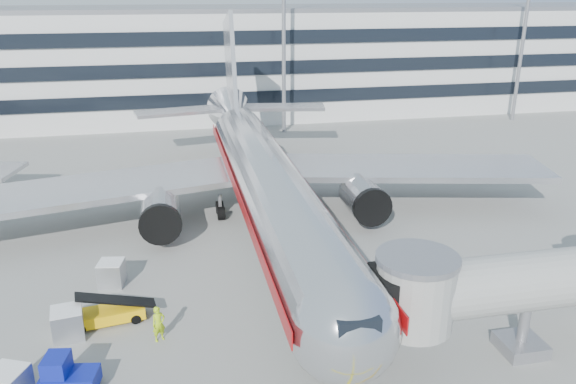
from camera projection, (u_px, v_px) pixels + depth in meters
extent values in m
plane|color=gray|center=(294.00, 296.00, 35.03)|extent=(180.00, 180.00, 0.00)
cube|color=yellow|center=(266.00, 232.00, 44.22)|extent=(0.25, 70.00, 0.01)
cylinder|color=silver|center=(270.00, 190.00, 40.95)|extent=(5.00, 36.00, 5.00)
sphere|color=silver|center=(344.00, 327.00, 24.40)|extent=(5.00, 5.00, 5.00)
cone|color=silver|center=(233.00, 116.00, 61.89)|extent=(5.00, 10.00, 5.00)
cube|color=black|center=(356.00, 324.00, 22.64)|extent=(1.80, 1.20, 0.90)
cube|color=#B7B7BC|center=(406.00, 168.00, 48.82)|extent=(24.95, 12.07, 0.50)
cube|color=#B7B7BC|center=(94.00, 188.00, 43.75)|extent=(24.95, 12.07, 0.50)
cylinder|color=#99999E|center=(364.00, 199.00, 45.04)|extent=(3.00, 4.20, 3.00)
cylinder|color=#99999E|center=(160.00, 214.00, 41.91)|extent=(3.00, 4.20, 3.00)
cylinder|color=black|center=(373.00, 208.00, 43.20)|extent=(3.10, 0.50, 3.10)
cylinder|color=black|center=(160.00, 225.00, 40.07)|extent=(3.10, 0.50, 3.10)
cube|color=#B7B7BC|center=(231.00, 75.00, 60.85)|extent=(0.45, 9.39, 13.72)
cube|color=#B7B7BC|center=(280.00, 107.00, 63.68)|extent=(10.41, 4.94, 0.35)
cube|color=#B7B7BC|center=(182.00, 111.00, 61.54)|extent=(10.41, 4.94, 0.35)
cylinder|color=gray|center=(329.00, 362.00, 27.37)|extent=(0.24, 0.24, 1.80)
cylinder|color=black|center=(329.00, 370.00, 27.52)|extent=(0.35, 0.90, 0.90)
cylinder|color=gray|center=(295.00, 200.00, 48.19)|extent=(0.30, 0.30, 2.00)
cylinder|color=gray|center=(220.00, 205.00, 46.94)|extent=(0.30, 0.30, 2.00)
cube|color=#A30B0E|center=(304.00, 184.00, 41.34)|extent=(0.06, 38.00, 0.90)
cube|color=#A30B0E|center=(236.00, 189.00, 40.36)|extent=(0.06, 38.00, 0.90)
cylinder|color=#A8A8A3|center=(531.00, 281.00, 28.29)|extent=(13.00, 3.00, 3.00)
cylinder|color=#A8A8A3|center=(415.00, 294.00, 27.06)|extent=(3.80, 3.80, 3.40)
cylinder|color=gray|center=(418.00, 259.00, 26.41)|extent=(4.00, 4.00, 0.30)
cube|color=black|center=(389.00, 297.00, 26.81)|extent=(1.40, 2.60, 2.60)
cylinder|color=gray|center=(524.00, 325.00, 29.18)|extent=(0.56, 0.56, 3.20)
cube|color=gray|center=(520.00, 345.00, 29.60)|extent=(2.20, 2.20, 0.70)
cylinder|color=black|center=(505.00, 347.00, 29.43)|extent=(0.35, 0.70, 0.70)
cylinder|color=black|center=(536.00, 343.00, 29.78)|extent=(0.35, 0.70, 0.70)
cube|color=silver|center=(212.00, 62.00, 85.80)|extent=(150.00, 24.00, 15.00)
cube|color=black|center=(220.00, 99.00, 75.87)|extent=(150.00, 0.30, 1.80)
cube|color=black|center=(219.00, 69.00, 74.50)|extent=(150.00, 0.30, 1.80)
cube|color=black|center=(218.00, 38.00, 73.14)|extent=(150.00, 0.30, 1.80)
cube|color=gray|center=(209.00, 8.00, 83.13)|extent=(150.00, 24.00, 0.60)
cylinder|color=gray|center=(284.00, 35.00, 70.94)|extent=(0.50, 0.50, 25.00)
cylinder|color=gray|center=(524.00, 31.00, 77.57)|extent=(0.50, 0.50, 25.00)
cube|color=yellow|center=(107.00, 315.00, 32.08)|extent=(4.30, 2.12, 0.65)
cube|color=black|center=(106.00, 302.00, 31.80)|extent=(4.43, 1.69, 1.43)
cylinder|color=black|center=(80.00, 317.00, 32.24)|extent=(0.59, 0.35, 0.56)
cylinder|color=black|center=(81.00, 330.00, 31.09)|extent=(0.59, 0.35, 0.56)
cylinder|color=black|center=(133.00, 308.00, 33.24)|extent=(0.59, 0.35, 0.56)
cylinder|color=black|center=(136.00, 319.00, 32.09)|extent=(0.59, 0.35, 0.56)
cube|color=#0D1990|center=(71.00, 380.00, 26.62)|extent=(2.76, 1.87, 0.82)
cube|color=#0D1990|center=(57.00, 366.00, 26.32)|extent=(1.31, 1.53, 1.00)
cube|color=black|center=(56.00, 360.00, 26.22)|extent=(1.19, 1.34, 0.09)
cylinder|color=black|center=(59.00, 376.00, 27.33)|extent=(0.67, 0.38, 0.64)
cylinder|color=black|center=(93.00, 375.00, 27.38)|extent=(0.67, 0.38, 0.64)
cube|color=#A7A9AE|center=(68.00, 324.00, 30.65)|extent=(1.83, 1.83, 1.66)
cube|color=white|center=(66.00, 310.00, 30.36)|extent=(1.83, 1.83, 0.06)
cube|color=#A7A9AE|center=(112.00, 274.00, 36.13)|extent=(1.78, 1.78, 1.58)
cube|color=white|center=(110.00, 262.00, 35.85)|extent=(1.78, 1.78, 0.06)
cube|color=white|center=(6.00, 371.00, 25.57)|extent=(2.07, 2.07, 0.06)
imported|color=#AED816|center=(159.00, 324.00, 30.30)|extent=(0.88, 0.76, 2.04)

